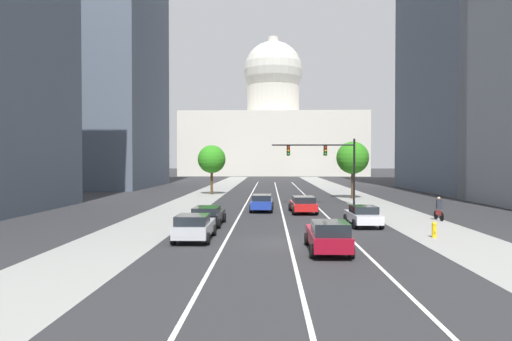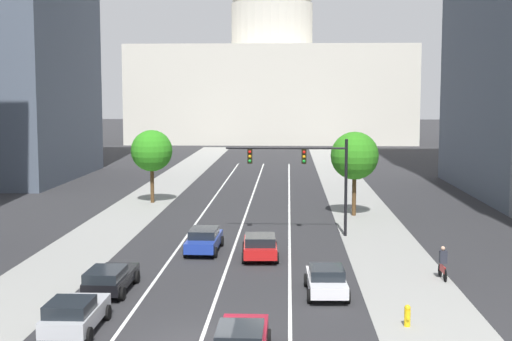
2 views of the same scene
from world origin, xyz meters
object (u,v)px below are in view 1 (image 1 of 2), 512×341
at_px(car_white, 363,215).
at_px(street_tree_far_right, 353,158).
at_px(traffic_signal_mast, 328,158).
at_px(street_tree_mid_left, 212,159).
at_px(car_black, 208,215).
at_px(cyclist, 439,209).
at_px(capitol_building, 273,129).
at_px(car_blue, 262,202).
at_px(car_red, 303,204).
at_px(car_silver, 194,227).
at_px(fire_hydrant, 434,230).
at_px(car_crimson, 328,236).

distance_m(car_white, street_tree_far_right, 22.93).
height_order(traffic_signal_mast, street_tree_far_right, street_tree_far_right).
bearing_deg(traffic_signal_mast, street_tree_mid_left, 132.86).
distance_m(car_black, cyclist, 16.63).
distance_m(capitol_building, car_blue, 101.47).
bearing_deg(car_white, car_red, 22.95).
height_order(car_silver, fire_hydrant, car_silver).
height_order(car_crimson, street_tree_far_right, street_tree_far_right).
distance_m(car_silver, traffic_signal_mast, 22.62).
relative_size(car_blue, street_tree_mid_left, 0.75).
relative_size(capitol_building, cyclist, 31.24).
height_order(car_red, fire_hydrant, car_red).
distance_m(car_blue, car_white, 11.33).
relative_size(car_red, car_silver, 1.06).
bearing_deg(car_silver, car_crimson, -114.05).
height_order(capitol_building, car_silver, capitol_building).
bearing_deg(fire_hydrant, car_crimson, -146.14).
relative_size(car_crimson, fire_hydrant, 5.21).
distance_m(capitol_building, car_crimson, 119.24).
relative_size(car_white, street_tree_far_right, 0.65).
distance_m(car_blue, fire_hydrant, 16.79).
distance_m(car_red, car_black, 10.20).
bearing_deg(street_tree_far_right, car_white, -98.39).
bearing_deg(car_silver, street_tree_mid_left, 5.45).
bearing_deg(car_blue, car_white, -141.54).
bearing_deg(car_black, cyclist, -78.16).
distance_m(cyclist, street_tree_mid_left, 32.17).
height_order(car_crimson, traffic_signal_mast, traffic_signal_mast).
xyz_separation_m(traffic_signal_mast, fire_hydrant, (3.61, -18.76, -4.13)).
bearing_deg(car_black, car_white, -88.64).
distance_m(car_red, car_silver, 14.94).
bearing_deg(fire_hydrant, capitol_building, 94.10).
distance_m(fire_hydrant, cyclist, 8.20).
height_order(fire_hydrant, street_tree_far_right, street_tree_far_right).
bearing_deg(car_blue, street_tree_far_right, -35.85).
distance_m(car_red, car_crimson, 16.31).
bearing_deg(car_silver, street_tree_far_right, -25.81).
bearing_deg(fire_hydrant, traffic_signal_mast, 100.90).
bearing_deg(car_red, street_tree_mid_left, 23.27).
xyz_separation_m(car_black, car_crimson, (6.83, -8.75, 0.07)).
bearing_deg(capitol_building, car_crimson, -89.18).
distance_m(traffic_signal_mast, fire_hydrant, 19.55).
distance_m(car_white, street_tree_mid_left, 31.61).
bearing_deg(car_silver, car_red, -27.36).
distance_m(capitol_building, street_tree_mid_left, 82.34).
bearing_deg(traffic_signal_mast, car_crimson, -97.05).
height_order(capitol_building, fire_hydrant, capitol_building).
bearing_deg(cyclist, traffic_signal_mast, 28.43).
xyz_separation_m(capitol_building, traffic_signal_mast, (4.56, -95.40, -9.34)).
xyz_separation_m(car_silver, cyclist, (16.32, 8.93, 0.09)).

